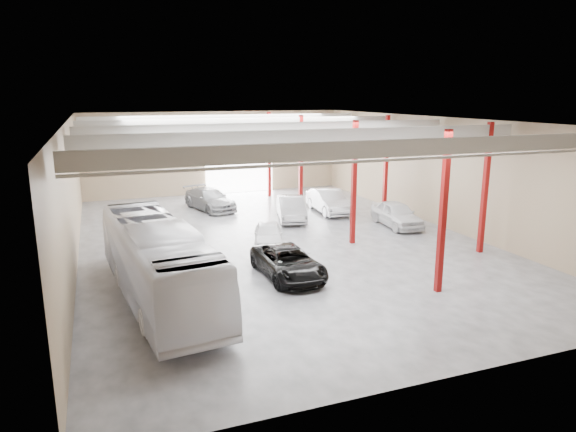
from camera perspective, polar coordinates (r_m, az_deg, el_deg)
depot_shell at (r=29.75m, az=-1.14°, el=6.80°), size 22.12×32.12×7.06m
coach_bus at (r=21.93m, az=-14.27°, el=-4.90°), size 4.02×12.07×3.30m
black_sedan at (r=24.09m, az=-0.00°, el=-5.17°), size 2.49×5.18×1.42m
car_row_a at (r=29.04m, az=-2.19°, el=-2.02°), size 2.72×4.28×1.36m
car_row_b at (r=34.97m, az=0.35°, el=0.85°), size 2.93×5.17×1.61m
car_row_c at (r=38.63m, az=-8.69°, el=1.86°), size 3.53×5.76×1.56m
car_right_near at (r=37.30m, az=4.54°, el=1.67°), size 2.09×5.25×1.70m
car_right_far at (r=34.01m, az=11.98°, el=0.20°), size 2.27×4.86×1.61m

